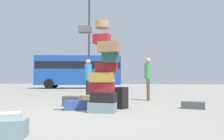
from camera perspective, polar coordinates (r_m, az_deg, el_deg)
name	(u,v)px	position (r m, az deg, el deg)	size (l,w,h in m)	color
ground_plane	(89,113)	(5.61, -5.96, -10.86)	(80.00, 80.00, 0.00)	gray
suitcase_tower	(104,75)	(5.57, -2.15, -1.34)	(0.99, 0.66, 2.31)	gray
suitcase_tan_white_trunk	(88,99)	(7.85, -6.22, -7.46)	(0.51, 0.29, 0.28)	#B28C33
suitcase_charcoal_behind_tower	(73,101)	(7.14, -10.04, -7.81)	(0.53, 0.39, 0.31)	#4C4C51
suitcase_navy_left_side	(78,105)	(6.28, -8.55, -8.82)	(0.78, 0.41, 0.25)	#334F99
suitcase_black_right_side	(122,98)	(6.37, 2.46, -7.12)	(0.26, 0.32, 0.61)	black
suitcase_slate_foreground_far	(2,129)	(3.58, -26.31, -13.28)	(0.66, 0.34, 0.25)	gray
suitcase_charcoal_foreground_near	(193,105)	(6.78, 19.98, -8.44)	(0.63, 0.29, 0.20)	#4C4C51
person_bearded_onlooker	(148,75)	(9.05, 9.20, -1.24)	(0.30, 0.34, 1.70)	brown
person_tourist_with_camera	(88,75)	(9.47, -6.15, -1.39)	(0.30, 0.34, 1.69)	black
parked_bus	(79,70)	(22.47, -8.43, 0.04)	(8.54, 4.43, 3.15)	#1E4CA5
lamp_post	(89,24)	(15.57, -5.85, 11.53)	(0.36, 0.36, 7.23)	#333338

